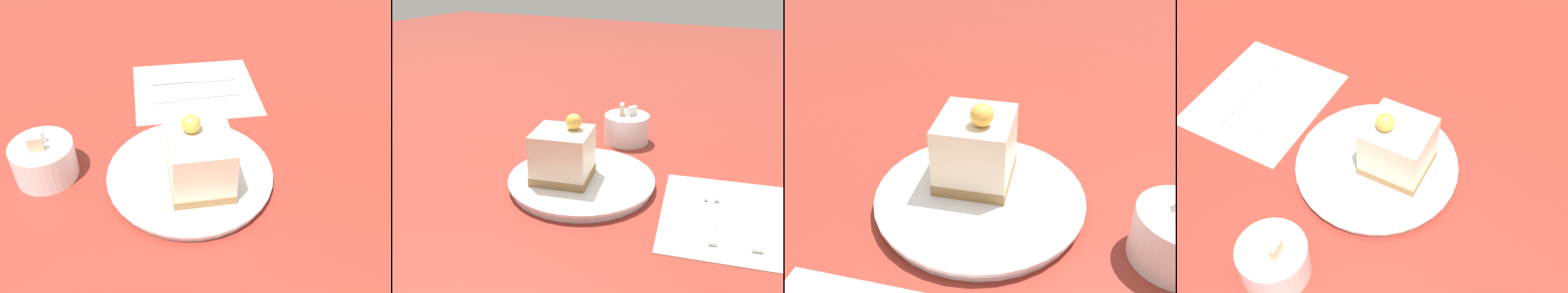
{
  "view_description": "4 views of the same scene",
  "coord_description": "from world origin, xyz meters",
  "views": [
    {
      "loc": [
        -0.47,
        -0.04,
        0.45
      ],
      "look_at": [
        -0.03,
        -0.02,
        0.07
      ],
      "focal_mm": 40.0,
      "sensor_mm": 36.0,
      "label": 1
    },
    {
      "loc": [
        0.27,
        -0.57,
        0.34
      ],
      "look_at": [
        -0.02,
        0.01,
        0.06
      ],
      "focal_mm": 40.0,
      "sensor_mm": 36.0,
      "label": 2
    },
    {
      "loc": [
        0.33,
        0.15,
        0.33
      ],
      "look_at": [
        -0.03,
        -0.01,
        0.07
      ],
      "focal_mm": 40.0,
      "sensor_mm": 36.0,
      "label": 3
    },
    {
      "loc": [
        -0.32,
        0.37,
        0.64
      ],
      "look_at": [
        -0.03,
        0.01,
        0.07
      ],
      "focal_mm": 50.0,
      "sensor_mm": 36.0,
      "label": 4
    }
  ],
  "objects": [
    {
      "name": "ground_plane",
      "position": [
        0.0,
        0.0,
        0.0
      ],
      "size": [
        4.0,
        4.0,
        0.0
      ],
      "primitive_type": "plane",
      "color": "maroon"
    },
    {
      "name": "plate",
      "position": [
        -0.02,
        -0.01,
        0.01
      ],
      "size": [
        0.24,
        0.24,
        0.02
      ],
      "color": "white",
      "rests_on": "ground_plane"
    },
    {
      "name": "cake_slice",
      "position": [
        -0.04,
        -0.02,
        0.06
      ],
      "size": [
        0.1,
        0.1,
        0.11
      ],
      "rotation": [
        0.0,
        0.0,
        0.21
      ],
      "color": "#9E7547",
      "rests_on": "plate"
    },
    {
      "name": "napkin",
      "position": [
        0.22,
        0.0,
        0.0
      ],
      "size": [
        0.23,
        0.26,
        0.0
      ],
      "rotation": [
        0.0,
        0.0,
        0.2
      ],
      "color": "white",
      "rests_on": "ground_plane"
    },
    {
      "name": "fork",
      "position": [
        0.19,
        0.01,
        0.01
      ],
      "size": [
        0.05,
        0.16,
        0.0
      ],
      "rotation": [
        0.0,
        0.0,
        0.21
      ],
      "color": "silver",
      "rests_on": "napkin"
    },
    {
      "name": "knife",
      "position": [
        0.25,
        -0.01,
        0.01
      ],
      "size": [
        0.05,
        0.16,
        0.0
      ],
      "rotation": [
        0.0,
        0.0,
        0.21
      ],
      "color": "silver",
      "rests_on": "napkin"
    },
    {
      "name": "sugar_bowl",
      "position": [
        -0.02,
        0.2,
        0.03
      ],
      "size": [
        0.09,
        0.09,
        0.08
      ],
      "color": "white",
      "rests_on": "ground_plane"
    }
  ]
}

